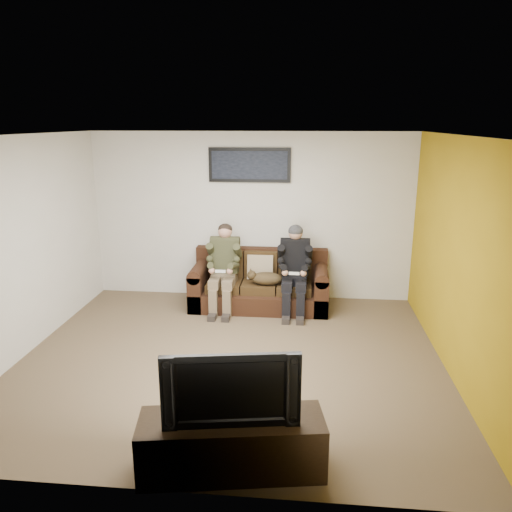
# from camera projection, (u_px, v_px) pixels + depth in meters

# --- Properties ---
(floor) EXTENTS (5.00, 5.00, 0.00)m
(floor) POSITION_uv_depth(u_px,v_px,m) (231.00, 358.00, 5.97)
(floor) COLOR brown
(floor) RESTS_ON ground
(ceiling) EXTENTS (5.00, 5.00, 0.00)m
(ceiling) POSITION_uv_depth(u_px,v_px,m) (228.00, 135.00, 5.29)
(ceiling) COLOR silver
(ceiling) RESTS_ON ground
(wall_back) EXTENTS (5.00, 0.00, 5.00)m
(wall_back) POSITION_uv_depth(u_px,v_px,m) (251.00, 217.00, 7.79)
(wall_back) COLOR beige
(wall_back) RESTS_ON ground
(wall_front) EXTENTS (5.00, 0.00, 5.00)m
(wall_front) POSITION_uv_depth(u_px,v_px,m) (182.00, 336.00, 3.47)
(wall_front) COLOR beige
(wall_front) RESTS_ON ground
(wall_left) EXTENTS (0.00, 4.50, 4.50)m
(wall_left) POSITION_uv_depth(u_px,v_px,m) (20.00, 248.00, 5.87)
(wall_left) COLOR beige
(wall_left) RESTS_ON ground
(wall_right) EXTENTS (0.00, 4.50, 4.50)m
(wall_right) POSITION_uv_depth(u_px,v_px,m) (458.00, 259.00, 5.40)
(wall_right) COLOR beige
(wall_right) RESTS_ON ground
(accent_wall_right) EXTENTS (0.00, 4.50, 4.50)m
(accent_wall_right) POSITION_uv_depth(u_px,v_px,m) (457.00, 259.00, 5.40)
(accent_wall_right) COLOR #A48110
(accent_wall_right) RESTS_ON ground
(sofa) EXTENTS (2.05, 0.88, 0.84)m
(sofa) POSITION_uv_depth(u_px,v_px,m) (260.00, 285.00, 7.63)
(sofa) COLOR black
(sofa) RESTS_ON ground
(throw_pillow) EXTENTS (0.39, 0.19, 0.39)m
(throw_pillow) POSITION_uv_depth(u_px,v_px,m) (260.00, 267.00, 7.59)
(throw_pillow) COLOR #998364
(throw_pillow) RESTS_ON sofa
(throw_blanket) EXTENTS (0.42, 0.20, 0.07)m
(throw_blanket) POSITION_uv_depth(u_px,v_px,m) (222.00, 247.00, 7.79)
(throw_blanket) COLOR #C4BB90
(throw_blanket) RESTS_ON sofa
(person_left) EXTENTS (0.51, 0.87, 1.27)m
(person_left) POSITION_uv_depth(u_px,v_px,m) (224.00, 263.00, 7.41)
(person_left) COLOR brown
(person_left) RESTS_ON sofa
(person_right) EXTENTS (0.51, 0.86, 1.27)m
(person_right) POSITION_uv_depth(u_px,v_px,m) (295.00, 265.00, 7.31)
(person_right) COLOR black
(person_right) RESTS_ON sofa
(cat) EXTENTS (0.66, 0.26, 0.24)m
(cat) POSITION_uv_depth(u_px,v_px,m) (265.00, 278.00, 7.34)
(cat) COLOR #4D3A1E
(cat) RESTS_ON sofa
(framed_poster) EXTENTS (1.25, 0.05, 0.52)m
(framed_poster) POSITION_uv_depth(u_px,v_px,m) (249.00, 165.00, 7.55)
(framed_poster) COLOR black
(framed_poster) RESTS_ON wall_back
(tv_stand) EXTENTS (1.54, 0.71, 0.47)m
(tv_stand) POSITION_uv_depth(u_px,v_px,m) (232.00, 444.00, 4.01)
(tv_stand) COLOR black
(tv_stand) RESTS_ON ground
(television) EXTENTS (1.07, 0.31, 0.61)m
(television) POSITION_uv_depth(u_px,v_px,m) (231.00, 384.00, 3.87)
(television) COLOR black
(television) RESTS_ON tv_stand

